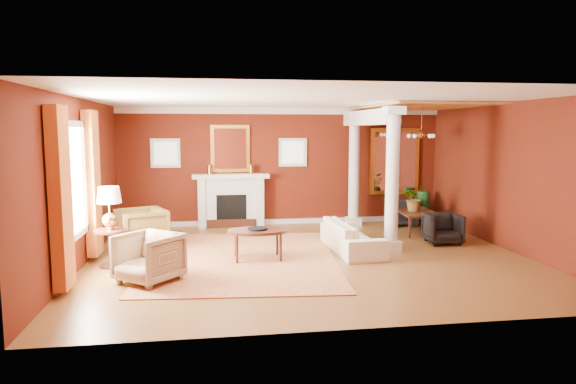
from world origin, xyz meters
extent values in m
plane|color=brown|center=(0.00, 0.00, 0.00)|extent=(8.00, 8.00, 0.00)
cube|color=#54140B|center=(0.00, 3.50, 1.45)|extent=(8.00, 0.04, 2.90)
cube|color=#54140B|center=(0.00, -3.50, 1.45)|extent=(8.00, 0.04, 2.90)
cube|color=#54140B|center=(-4.00, 0.00, 1.45)|extent=(0.04, 7.00, 2.90)
cube|color=#54140B|center=(4.00, 0.00, 1.45)|extent=(0.04, 7.00, 2.90)
cube|color=white|center=(0.00, 0.00, 2.90)|extent=(8.00, 7.00, 0.04)
cube|color=silver|center=(-1.30, 3.33, 0.60)|extent=(1.60, 0.34, 1.20)
cube|color=black|center=(-1.30, 3.16, 0.45)|extent=(0.72, 0.03, 0.70)
cube|color=black|center=(-1.30, 3.16, 0.10)|extent=(1.20, 0.05, 0.20)
cube|color=silver|center=(-1.30, 3.29, 1.24)|extent=(1.85, 0.42, 0.10)
cube|color=silver|center=(-2.00, 3.30, 0.60)|extent=(0.16, 0.40, 1.20)
cube|color=silver|center=(-0.60, 3.30, 0.60)|extent=(0.16, 0.40, 1.20)
cube|color=yellow|center=(-1.30, 3.46, 1.90)|extent=(0.95, 0.06, 1.15)
cube|color=white|center=(-1.30, 3.42, 1.90)|extent=(0.78, 0.02, 0.98)
cube|color=silver|center=(-2.85, 3.47, 1.80)|extent=(0.70, 0.06, 0.70)
cube|color=white|center=(-2.85, 3.44, 1.80)|extent=(0.54, 0.02, 0.54)
cube|color=silver|center=(0.25, 3.47, 1.80)|extent=(0.70, 0.06, 0.70)
cube|color=white|center=(0.25, 3.44, 1.80)|extent=(0.54, 0.02, 0.54)
cube|color=white|center=(-3.98, -0.60, 1.55)|extent=(0.03, 1.30, 1.70)
cube|color=silver|center=(-3.95, -1.30, 1.55)|extent=(0.08, 0.10, 1.90)
cube|color=silver|center=(-3.95, 0.10, 1.55)|extent=(0.08, 0.10, 1.90)
cube|color=#AC561D|center=(-3.88, -1.60, 1.40)|extent=(0.18, 0.55, 2.60)
cube|color=#AC561D|center=(-3.88, 0.40, 1.40)|extent=(0.18, 0.55, 2.60)
cube|color=silver|center=(1.70, 0.30, 0.10)|extent=(0.34, 0.34, 0.20)
cylinder|color=silver|center=(1.70, 0.30, 1.45)|extent=(0.26, 0.26, 2.50)
cube|color=silver|center=(1.70, 0.30, 2.72)|extent=(0.36, 0.36, 0.16)
cube|color=silver|center=(1.70, 3.00, 0.10)|extent=(0.34, 0.34, 0.20)
cylinder|color=silver|center=(1.70, 3.00, 1.45)|extent=(0.26, 0.26, 2.50)
cube|color=silver|center=(1.70, 3.00, 2.72)|extent=(0.36, 0.36, 0.16)
cube|color=silver|center=(1.70, 1.90, 2.62)|extent=(0.30, 3.20, 0.32)
cube|color=gold|center=(2.85, 1.75, 2.87)|extent=(2.30, 3.40, 0.04)
cube|color=yellow|center=(2.90, 3.46, 1.55)|extent=(1.30, 0.06, 1.70)
cube|color=white|center=(2.90, 3.42, 1.55)|extent=(1.10, 0.02, 1.50)
cylinder|color=#AA7935|center=(2.90, 1.80, 2.58)|extent=(0.02, 0.02, 0.65)
sphere|color=#AA7935|center=(2.90, 1.80, 2.25)|extent=(0.20, 0.20, 0.20)
sphere|color=beige|center=(3.18, 1.80, 2.22)|extent=(0.09, 0.09, 0.09)
sphere|color=beige|center=(2.99, 2.07, 2.22)|extent=(0.09, 0.09, 0.09)
sphere|color=beige|center=(2.67, 1.96, 2.22)|extent=(0.09, 0.09, 0.09)
sphere|color=beige|center=(2.67, 1.64, 2.22)|extent=(0.09, 0.09, 0.09)
sphere|color=beige|center=(2.99, 1.53, 2.22)|extent=(0.09, 0.09, 0.09)
cube|color=silver|center=(0.00, 3.46, 2.82)|extent=(8.00, 0.08, 0.16)
cube|color=silver|center=(0.00, 3.46, 0.06)|extent=(8.00, 0.08, 0.12)
cube|color=maroon|center=(-1.22, 0.05, 0.01)|extent=(3.69, 4.71, 0.02)
imported|color=beige|center=(0.93, 0.36, 0.39)|extent=(0.65, 2.01, 0.78)
imported|color=black|center=(-3.16, 1.07, 0.45)|extent=(1.10, 1.13, 0.91)
imported|color=tan|center=(-2.75, -1.18, 0.43)|extent=(1.13, 1.12, 0.85)
cylinder|color=black|center=(-0.95, -0.05, 0.53)|extent=(1.11, 1.11, 0.05)
cylinder|color=black|center=(-1.34, -0.29, 0.25)|extent=(0.05, 0.05, 0.50)
cylinder|color=black|center=(-0.57, -0.29, 0.25)|extent=(0.05, 0.05, 0.50)
cylinder|color=black|center=(-1.34, 0.20, 0.25)|extent=(0.05, 0.05, 0.50)
cylinder|color=black|center=(-0.57, 0.20, 0.25)|extent=(0.05, 0.05, 0.50)
imported|color=black|center=(-0.99, -0.07, 0.67)|extent=(0.17, 0.05, 0.23)
cylinder|color=black|center=(-3.50, -0.14, 0.02)|extent=(0.41, 0.41, 0.04)
cylinder|color=black|center=(-3.50, -0.14, 0.32)|extent=(0.10, 0.10, 0.63)
cylinder|color=black|center=(-3.50, -0.14, 0.63)|extent=(0.56, 0.56, 0.04)
sphere|color=#AA7935|center=(-3.50, -0.14, 0.82)|extent=(0.26, 0.26, 0.26)
cylinder|color=#AA7935|center=(-3.50, -0.14, 1.00)|extent=(0.03, 0.03, 0.28)
cone|color=beige|center=(-3.50, -0.14, 1.25)|extent=(0.41, 0.41, 0.28)
imported|color=black|center=(2.91, 1.91, 0.40)|extent=(0.64, 1.47, 0.79)
imported|color=black|center=(2.98, 0.72, 0.35)|extent=(0.71, 0.67, 0.69)
imported|color=black|center=(2.87, 2.84, 0.38)|extent=(0.88, 0.84, 0.77)
sphere|color=#15411B|center=(3.50, 2.96, 0.16)|extent=(0.35, 0.35, 0.35)
cylinder|color=#15411B|center=(3.50, 2.96, 0.41)|extent=(0.31, 0.31, 0.82)
imported|color=#26591E|center=(2.84, 1.93, 1.03)|extent=(0.62, 0.67, 0.47)
camera|label=1|loc=(-1.76, -9.17, 2.35)|focal=32.00mm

